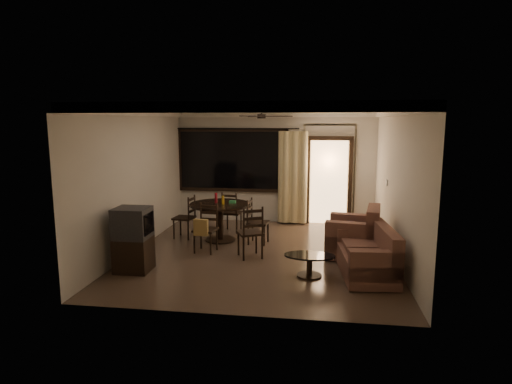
# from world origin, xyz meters

# --- Properties ---
(ground) EXTENTS (5.50, 5.50, 0.00)m
(ground) POSITION_xyz_m (0.00, 0.00, 0.00)
(ground) COLOR #7F6651
(ground) RESTS_ON ground
(room_shell) EXTENTS (5.50, 6.70, 5.50)m
(room_shell) POSITION_xyz_m (0.59, 1.77, 1.83)
(room_shell) COLOR beige
(room_shell) RESTS_ON ground
(dining_table) EXTENTS (1.31, 1.31, 1.03)m
(dining_table) POSITION_xyz_m (-0.99, 0.79, 0.64)
(dining_table) COLOR black
(dining_table) RESTS_ON ground
(dining_chair_west) EXTENTS (0.47, 0.47, 0.95)m
(dining_chair_west) POSITION_xyz_m (-1.83, 0.89, 0.28)
(dining_chair_west) COLOR black
(dining_chair_west) RESTS_ON ground
(dining_chair_east) EXTENTS (0.47, 0.47, 0.95)m
(dining_chair_east) POSITION_xyz_m (-0.17, 0.68, 0.28)
(dining_chair_east) COLOR black
(dining_chair_east) RESTS_ON ground
(dining_chair_south) EXTENTS (0.47, 0.52, 0.95)m
(dining_chair_south) POSITION_xyz_m (-1.10, -0.06, 0.31)
(dining_chair_south) COLOR black
(dining_chair_south) RESTS_ON ground
(dining_chair_north) EXTENTS (0.47, 0.47, 0.95)m
(dining_chair_north) POSITION_xyz_m (-0.90, 1.57, 0.28)
(dining_chair_north) COLOR black
(dining_chair_north) RESTS_ON ground
(tv_cabinet) EXTENTS (0.60, 0.53, 1.11)m
(tv_cabinet) POSITION_xyz_m (-2.05, -1.29, 0.56)
(tv_cabinet) COLOR black
(tv_cabinet) RESTS_ON ground
(sofa) EXTENTS (0.94, 1.58, 0.81)m
(sofa) POSITION_xyz_m (1.95, -0.96, 0.32)
(sofa) COLOR #4C2E23
(sofa) RESTS_ON ground
(armchair) EXTENTS (1.09, 1.09, 0.95)m
(armchair) POSITION_xyz_m (1.81, 0.05, 0.39)
(armchair) COLOR #4C2E23
(armchair) RESTS_ON ground
(coffee_table) EXTENTS (0.85, 0.51, 0.37)m
(coffee_table) POSITION_xyz_m (0.96, -1.14, 0.25)
(coffee_table) COLOR black
(coffee_table) RESTS_ON ground
(side_chair) EXTENTS (0.59, 0.59, 1.01)m
(side_chair) POSITION_xyz_m (-0.17, -0.27, 0.30)
(side_chair) COLOR black
(side_chair) RESTS_ON ground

